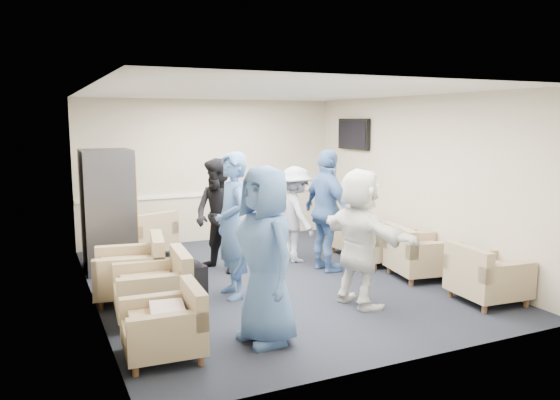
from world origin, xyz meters
name	(u,v)px	position (x,y,z in m)	size (l,w,h in m)	color
floor	(275,280)	(0.00, 0.00, 0.00)	(6.00, 6.00, 0.00)	black
ceiling	(275,92)	(0.00, 0.00, 2.70)	(6.00, 6.00, 0.00)	silver
back_wall	(211,171)	(0.00, 3.00, 1.35)	(5.00, 0.02, 2.70)	beige
front_wall	(406,225)	(0.00, -3.00, 1.35)	(5.00, 0.02, 2.70)	beige
left_wall	(90,199)	(-2.50, 0.00, 1.35)	(0.02, 6.00, 2.70)	beige
right_wall	(416,180)	(2.50, 0.00, 1.35)	(0.02, 6.00, 2.70)	beige
chair_rail	(212,194)	(0.00, 2.98, 0.90)	(4.98, 0.04, 0.06)	white
tv	(353,134)	(2.44, 1.80, 2.05)	(0.10, 1.00, 0.58)	black
armchair_left_near	(168,328)	(-2.01, -1.93, 0.30)	(0.79, 0.79, 0.60)	#968260
armchair_left_mid	(157,290)	(-1.88, -0.81, 0.33)	(0.90, 0.90, 0.67)	#968260
armchair_left_far	(134,272)	(-2.00, 0.01, 0.35)	(1.00, 1.00, 0.70)	#968260
armchair_right_near	(485,278)	(2.04, -2.01, 0.32)	(0.85, 0.85, 0.64)	#968260
armchair_right_midnear	(418,256)	(1.96, -0.77, 0.33)	(0.95, 0.95, 0.66)	#968260
armchair_right_midfar	(378,243)	(1.92, 0.18, 0.33)	(0.82, 0.82, 0.65)	#968260
armchair_right_far	(357,236)	(1.94, 0.85, 0.31)	(0.89, 0.89, 0.62)	#968260
armchair_corner	(147,237)	(-1.40, 2.23, 0.33)	(1.06, 1.06, 0.66)	#968260
vending_machine	(108,210)	(-2.09, 1.63, 0.94)	(0.76, 0.89, 1.87)	#4D4D54
backpack	(194,278)	(-1.28, -0.29, 0.27)	(0.33, 0.25, 0.52)	black
pillow	(167,312)	(-2.01, -1.93, 0.46)	(0.43, 0.32, 0.12)	beige
person_front_left	(265,255)	(-0.99, -1.98, 0.93)	(0.91, 0.59, 1.87)	#42659F
person_mid_left	(233,225)	(-0.80, -0.43, 0.96)	(0.70, 0.46, 1.91)	#42659F
person_back_left	(219,216)	(-0.58, 0.77, 0.87)	(0.85, 0.66, 1.74)	black
person_back_right	(296,214)	(0.76, 0.86, 0.78)	(1.01, 0.58, 1.57)	silver
person_mid_right	(327,211)	(0.94, 0.14, 0.94)	(1.10, 0.46, 1.88)	#42659F
person_front_right	(360,238)	(0.52, -1.42, 0.87)	(1.61, 0.51, 1.74)	white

